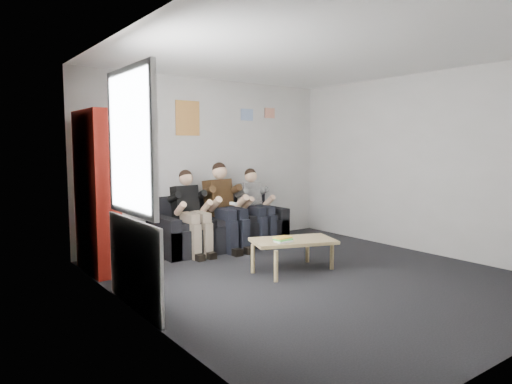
% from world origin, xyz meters
% --- Properties ---
extents(room_shell, '(5.00, 5.00, 5.00)m').
position_xyz_m(room_shell, '(0.00, 0.00, 1.35)').
color(room_shell, black).
rests_on(room_shell, ground).
extents(sofa, '(2.14, 0.88, 0.83)m').
position_xyz_m(sofa, '(-0.07, 2.09, 0.30)').
color(sofa, black).
rests_on(sofa, ground).
extents(bookshelf, '(0.31, 0.93, 2.06)m').
position_xyz_m(bookshelf, '(-2.07, 1.79, 1.03)').
color(bookshelf, maroon).
rests_on(bookshelf, ground).
extents(coffee_table, '(1.04, 0.57, 0.42)m').
position_xyz_m(coffee_table, '(-0.06, 0.32, 0.37)').
color(coffee_table, tan).
rests_on(coffee_table, ground).
extents(game_cases, '(0.25, 0.22, 0.05)m').
position_xyz_m(game_cases, '(-0.24, 0.30, 0.44)').
color(game_cases, silver).
rests_on(game_cases, coffee_table).
extents(person_left, '(0.38, 0.81, 1.26)m').
position_xyz_m(person_left, '(-0.67, 1.90, 0.63)').
color(person_left, black).
rests_on(person_left, sofa).
extents(person_middle, '(0.42, 0.91, 1.36)m').
position_xyz_m(person_middle, '(-0.07, 1.89, 0.67)').
color(person_middle, '#473017').
rests_on(person_middle, sofa).
extents(person_right, '(0.37, 0.79, 1.24)m').
position_xyz_m(person_right, '(0.52, 1.90, 0.63)').
color(person_right, silver).
rests_on(person_right, sofa).
extents(radiator, '(0.10, 0.64, 0.60)m').
position_xyz_m(radiator, '(-2.15, 0.20, 0.35)').
color(radiator, white).
rests_on(radiator, ground).
extents(window, '(0.05, 1.30, 2.36)m').
position_xyz_m(window, '(-2.22, 0.20, 1.03)').
color(window, white).
rests_on(window, room_shell).
extents(poster_large, '(0.42, 0.01, 0.55)m').
position_xyz_m(poster_large, '(-0.40, 2.49, 2.05)').
color(poster_large, '#DBC24D').
rests_on(poster_large, room_shell).
extents(poster_blue, '(0.25, 0.01, 0.20)m').
position_xyz_m(poster_blue, '(0.75, 2.49, 2.15)').
color(poster_blue, '#3D7CCF').
rests_on(poster_blue, room_shell).
extents(poster_pink, '(0.22, 0.01, 0.18)m').
position_xyz_m(poster_pink, '(1.25, 2.49, 2.20)').
color(poster_pink, '#CF40A4').
rests_on(poster_pink, room_shell).
extents(poster_sign, '(0.20, 0.01, 0.14)m').
position_xyz_m(poster_sign, '(-1.00, 2.49, 2.25)').
color(poster_sign, silver).
rests_on(poster_sign, room_shell).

